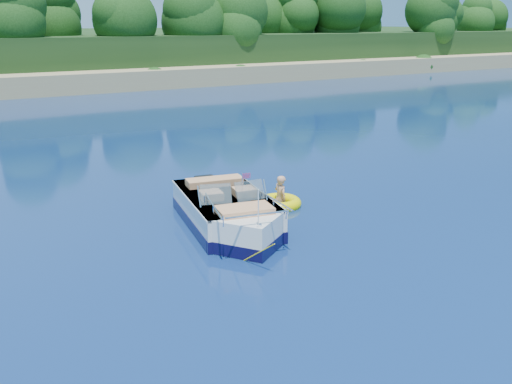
# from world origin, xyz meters

# --- Properties ---
(ground) EXTENTS (160.00, 160.00, 0.00)m
(ground) POSITION_xyz_m (0.00, 0.00, 0.00)
(ground) COLOR #0A1D4B
(ground) RESTS_ON ground
(shoreline) EXTENTS (170.00, 59.00, 6.00)m
(shoreline) POSITION_xyz_m (0.00, 63.77, 0.98)
(shoreline) COLOR #A0875C
(shoreline) RESTS_ON ground
(treeline) EXTENTS (150.00, 7.12, 8.19)m
(treeline) POSITION_xyz_m (0.04, 41.01, 5.55)
(treeline) COLOR black
(treeline) RESTS_ON ground
(motorboat) EXTENTS (2.69, 5.62, 1.89)m
(motorboat) POSITION_xyz_m (-2.47, 3.81, 0.37)
(motorboat) COLOR white
(motorboat) RESTS_ON ground
(tow_tube) EXTENTS (1.53, 1.53, 0.34)m
(tow_tube) POSITION_xyz_m (-0.30, 4.75, 0.09)
(tow_tube) COLOR #F3E500
(tow_tube) RESTS_ON ground
(boy) EXTENTS (0.36, 0.78, 1.52)m
(boy) POSITION_xyz_m (-0.26, 4.81, 0.00)
(boy) COLOR tan
(boy) RESTS_ON ground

